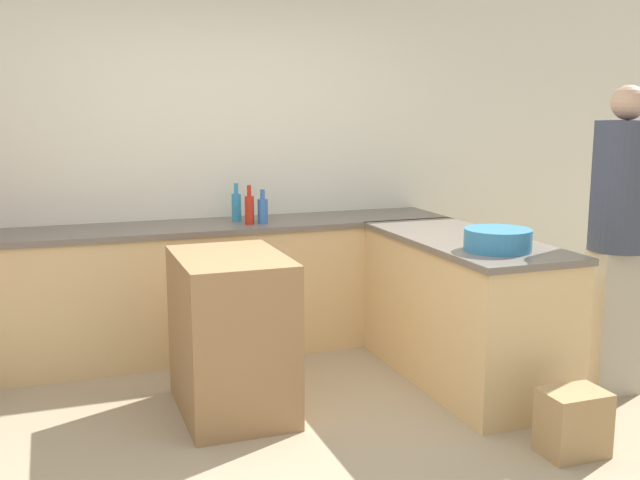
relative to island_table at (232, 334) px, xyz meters
name	(u,v)px	position (x,y,z in m)	size (l,w,h in m)	color
ground_plane	(305,453)	(0.21, -0.66, -0.46)	(14.00, 14.00, 0.00)	tan
wall_back	(213,158)	(0.21, 1.42, 0.89)	(8.00, 0.06, 2.70)	silver
counter_back	(226,287)	(0.21, 1.09, 0.00)	(3.25, 0.62, 0.92)	#D6B27A
counter_peninsula	(462,309)	(1.49, 0.00, 0.00)	(0.69, 1.62, 0.92)	#D6B27A
island_table	(232,334)	(0.00, 0.00, 0.00)	(0.59, 0.83, 0.91)	#997047
mixing_bowl	(498,240)	(1.45, -0.42, 0.53)	(0.38, 0.38, 0.13)	teal
hot_sauce_bottle	(249,209)	(0.37, 0.98, 0.57)	(0.06, 0.06, 0.27)	red
water_bottle_blue	(263,210)	(0.46, 0.98, 0.56)	(0.07, 0.07, 0.24)	#386BB7
dish_soap_bottle	(236,206)	(0.32, 1.16, 0.57)	(0.07, 0.07, 0.27)	#338CBF
person_at_peninsula	(619,231)	(2.22, -0.51, 0.55)	(0.36, 0.36, 1.85)	#ADA38E
paper_bag	(573,423)	(1.48, -1.12, -0.29)	(0.32, 0.23, 0.33)	#A88456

